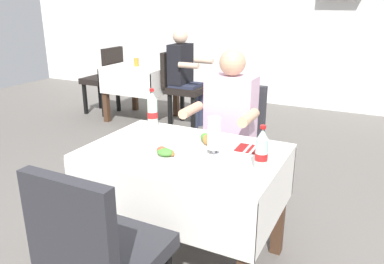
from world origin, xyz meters
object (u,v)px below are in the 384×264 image
(chair_far_diner_seat, at_px, (231,141))
(background_chair_right, at_px, (181,84))
(plate_far_diner, at_px, (207,140))
(chair_near_camera_side, at_px, (100,251))
(seated_diner_far, at_px, (228,125))
(cola_bottle_primary, at_px, (152,111))
(background_chair_left, at_px, (105,76))
(background_table_tumbler, at_px, (136,62))
(plate_near_camera, at_px, (164,154))
(cola_bottle_secondary, at_px, (262,151))
(napkin_cutlery_set, at_px, (251,149))
(background_patron, at_px, (184,72))
(main_dining_table, at_px, (185,177))
(background_dining_table, at_px, (141,80))
(beer_glass_left, at_px, (214,136))

(chair_far_diner_seat, relative_size, background_chair_right, 1.00)
(chair_far_diner_seat, xyz_separation_m, plate_far_diner, (0.07, -0.63, 0.22))
(chair_near_camera_side, bearing_deg, seated_diner_far, 89.74)
(chair_far_diner_seat, height_order, plate_far_diner, chair_far_diner_seat)
(cola_bottle_primary, bearing_deg, seated_diner_far, 44.70)
(background_chair_left, distance_m, background_table_tumbler, 0.66)
(chair_far_diner_seat, xyz_separation_m, plate_near_camera, (-0.05, -0.93, 0.22))
(cola_bottle_secondary, bearing_deg, chair_far_diner_seat, 119.49)
(background_chair_right, bearing_deg, cola_bottle_primary, -66.29)
(napkin_cutlery_set, bearing_deg, background_chair_left, 141.98)
(cola_bottle_primary, xyz_separation_m, background_table_tumbler, (-1.63, 2.16, -0.06))
(seated_diner_far, xyz_separation_m, plate_far_diner, (0.07, -0.52, 0.06))
(cola_bottle_secondary, distance_m, background_chair_right, 3.20)
(background_chair_right, height_order, background_patron, background_patron)
(main_dining_table, distance_m, background_chair_left, 3.63)
(seated_diner_far, height_order, plate_far_diner, seated_diner_far)
(cola_bottle_secondary, height_order, background_dining_table, cola_bottle_secondary)
(chair_far_diner_seat, bearing_deg, background_patron, 127.47)
(main_dining_table, bearing_deg, background_patron, 117.81)
(background_patron, distance_m, background_table_tumbler, 0.71)
(background_chair_right, bearing_deg, background_dining_table, -180.00)
(napkin_cutlery_set, xyz_separation_m, background_patron, (-1.67, 2.33, -0.05))
(chair_near_camera_side, xyz_separation_m, seated_diner_far, (0.01, 1.45, 0.16))
(background_dining_table, bearing_deg, plate_near_camera, -53.70)
(napkin_cutlery_set, distance_m, background_table_tumbler, 3.28)
(seated_diner_far, distance_m, background_dining_table, 2.72)
(chair_far_diner_seat, height_order, chair_near_camera_side, same)
(plate_near_camera, distance_m, beer_glass_left, 0.30)
(cola_bottle_secondary, xyz_separation_m, background_chair_right, (-1.86, 2.58, -0.30))
(cola_bottle_primary, bearing_deg, chair_near_camera_side, -69.67)
(cola_bottle_primary, bearing_deg, main_dining_table, -35.28)
(chair_far_diner_seat, height_order, seated_diner_far, seated_diner_far)
(beer_glass_left, bearing_deg, main_dining_table, -176.21)
(chair_far_diner_seat, bearing_deg, main_dining_table, -90.00)
(chair_near_camera_side, height_order, background_table_tumbler, chair_near_camera_side)
(cola_bottle_primary, xyz_separation_m, napkin_cutlery_set, (0.74, -0.10, -0.11))
(background_dining_table, distance_m, background_patron, 0.69)
(seated_diner_far, bearing_deg, chair_far_diner_seat, 93.44)
(background_chair_left, xyz_separation_m, background_table_tumbler, (0.61, -0.06, 0.25))
(background_chair_right, bearing_deg, main_dining_table, -61.32)
(cola_bottle_primary, distance_m, background_patron, 2.42)
(main_dining_table, height_order, chair_far_diner_seat, chair_far_diner_seat)
(seated_diner_far, distance_m, background_table_tumbler, 2.69)
(beer_glass_left, xyz_separation_m, cola_bottle_primary, (-0.57, 0.27, 0.01))
(plate_near_camera, relative_size, background_patron, 0.19)
(background_patron, bearing_deg, chair_near_camera_side, -68.09)
(background_patron, bearing_deg, background_chair_left, 180.00)
(beer_glass_left, relative_size, background_chair_right, 0.23)
(plate_near_camera, distance_m, background_table_tumbler, 3.26)
(beer_glass_left, bearing_deg, chair_near_camera_side, -102.94)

